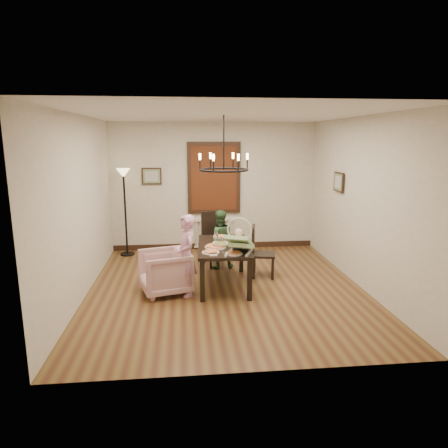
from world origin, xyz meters
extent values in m
cube|color=brown|center=(0.00, 0.00, 0.00)|extent=(4.50, 5.00, 0.01)
cube|color=white|center=(0.00, 0.00, 2.80)|extent=(4.50, 5.00, 0.01)
cube|color=silver|center=(0.00, 2.50, 1.40)|extent=(4.50, 0.01, 2.80)
cube|color=silver|center=(-2.25, 0.00, 1.40)|extent=(0.01, 5.00, 2.80)
cube|color=silver|center=(2.25, 0.00, 1.40)|extent=(0.01, 5.00, 2.80)
cube|color=black|center=(-0.02, 0.12, 0.68)|extent=(0.92, 1.54, 0.05)
cube|color=black|center=(-0.42, -0.55, 0.33)|extent=(0.07, 0.07, 0.65)
cube|color=black|center=(-0.35, 0.83, 0.33)|extent=(0.07, 0.07, 0.65)
cube|color=black|center=(0.30, -0.58, 0.33)|extent=(0.07, 0.07, 0.65)
cube|color=black|center=(0.37, 0.79, 0.33)|extent=(0.07, 0.07, 0.65)
imported|color=#D8A5B1|center=(-1.00, -0.12, 0.35)|extent=(0.93, 0.92, 0.69)
imported|color=#D093B8|center=(-0.65, -0.24, 0.54)|extent=(0.36, 0.45, 1.07)
imported|color=#375A35|center=(-0.01, 1.07, 0.47)|extent=(0.48, 0.39, 0.93)
imported|color=white|center=(-0.09, 0.01, 0.74)|extent=(0.32, 0.32, 0.08)
cylinder|color=tan|center=(-0.17, -0.03, 0.72)|extent=(0.36, 0.36, 0.04)
cylinder|color=silver|center=(-0.05, 0.04, 0.77)|extent=(0.07, 0.07, 0.14)
cube|color=#522110|center=(0.00, 2.46, 1.60)|extent=(1.00, 0.03, 1.40)
cube|color=black|center=(-1.35, 2.47, 1.65)|extent=(0.42, 0.03, 0.36)
cube|color=black|center=(2.21, 0.90, 1.65)|extent=(0.03, 0.42, 0.36)
torus|color=black|center=(-0.02, 0.12, 1.95)|extent=(0.80, 0.80, 0.04)
camera|label=1|loc=(-0.67, -6.27, 2.42)|focal=32.00mm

